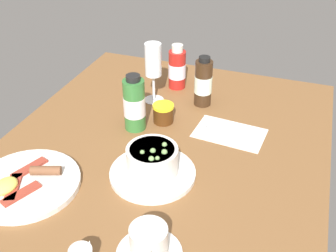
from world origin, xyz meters
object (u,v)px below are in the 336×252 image
breakfast_plate (26,183)px  cutlery_setting (228,132)px  sauce_bottle_brown (203,83)px  porridge_bowl (152,163)px  jam_jar (163,113)px  coffee_cup (149,244)px  wine_glass (153,63)px  sauce_bottle_green (134,104)px  sauce_bottle_red (177,69)px

breakfast_plate → cutlery_setting: bearing=-46.4°
sauce_bottle_brown → breakfast_plate: 57.65cm
porridge_bowl → cutlery_setting: 27.14cm
sauce_bottle_brown → jam_jar: bearing=150.0°
porridge_bowl → breakfast_plate: bearing=117.4°
porridge_bowl → coffee_cup: size_ratio=1.61×
cutlery_setting → jam_jar: bearing=91.6°
jam_jar → breakfast_plate: 41.83cm
coffee_cup → wine_glass: (55.60, 20.71, 9.45)cm
wine_glass → sauce_bottle_brown: bearing=-79.1°
porridge_bowl → coffee_cup: porridge_bowl is taller
cutlery_setting → wine_glass: 30.28cm
porridge_bowl → breakfast_plate: (-13.49, 25.99, -2.69)cm
coffee_cup → breakfast_plate: (8.42, 33.89, -2.18)cm
sauce_bottle_brown → sauce_bottle_green: bearing=143.5°
cutlery_setting → jam_jar: jam_jar is taller
cutlery_setting → coffee_cup: size_ratio=1.55×
wine_glass → breakfast_plate: size_ratio=0.76×
cutlery_setting → sauce_bottle_green: (-6.04, 25.03, 7.24)cm
sauce_bottle_red → breakfast_plate: size_ratio=0.59×
sauce_bottle_green → porridge_bowl: bearing=-145.5°
jam_jar → porridge_bowl: bearing=-165.9°
jam_jar → cutlery_setting: bearing=-88.4°
coffee_cup → breakfast_plate: 34.99cm
sauce_bottle_red → sauce_bottle_green: bearing=173.3°
porridge_bowl → sauce_bottle_red: bearing=11.3°
sauce_bottle_green → wine_glass: bearing=2.6°
porridge_bowl → sauce_bottle_brown: bearing=-3.1°
porridge_bowl → sauce_bottle_red: (44.49, 8.90, 2.91)cm
cutlery_setting → breakfast_plate: (-37.09, 38.96, 0.67)cm
breakfast_plate → sauce_bottle_brown: bearing=-29.2°
coffee_cup → sauce_bottle_brown: size_ratio=0.82×
jam_jar → breakfast_plate: (-36.58, 20.20, -1.86)cm
wine_glass → sauce_bottle_red: bearing=-19.9°
coffee_cup → sauce_bottle_green: (39.47, 19.96, 4.40)cm
cutlery_setting → sauce_bottle_green: 26.74cm
sauce_bottle_red → sauce_bottle_brown: bearing=-126.2°
wine_glass → jam_jar: 16.03cm
porridge_bowl → cutlery_setting: size_ratio=1.04×
sauce_bottle_red → sauce_bottle_green: 27.13cm
coffee_cup → sauce_bottle_green: sauce_bottle_green is taller
porridge_bowl → jam_jar: (23.09, 5.79, -0.83)cm
coffee_cup → breakfast_plate: size_ratio=0.52×
sauce_bottle_red → breakfast_plate: bearing=163.6°
coffee_cup → wine_glass: size_ratio=0.69×
coffee_cup → sauce_bottle_red: sauce_bottle_red is taller
sauce_bottle_green → coffee_cup: bearing=-153.2°
coffee_cup → jam_jar: (45.00, 13.69, -0.31)cm
breakfast_plate → coffee_cup: bearing=-104.0°
sauce_bottle_brown → sauce_bottle_green: 23.60cm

